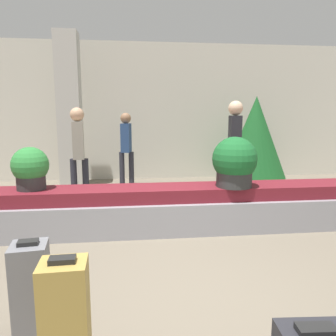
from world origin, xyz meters
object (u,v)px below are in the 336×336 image
potted_plant_0 (235,163)px  decorated_tree (255,137)px  suitcase_3 (31,288)px  traveler_1 (126,144)px  suitcase_1 (66,323)px  potted_plant_1 (30,168)px  pillar (70,112)px  traveler_2 (78,147)px  traveler_0 (235,142)px

potted_plant_0 → decorated_tree: bearing=63.7°
suitcase_3 → traveler_1: traveler_1 is taller
suitcase_1 → potted_plant_1: (-0.88, 2.54, 0.49)m
pillar → traveler_2: pillar is taller
traveler_1 → potted_plant_1: bearing=-13.8°
suitcase_1 → suitcase_3: size_ratio=1.13×
potted_plant_1 → traveler_2: 1.46m
pillar → potted_plant_0: (2.60, -2.97, -0.68)m
suitcase_3 → decorated_tree: bearing=46.7°
potted_plant_0 → potted_plant_1: 2.64m
pillar → potted_plant_1: pillar is taller
traveler_1 → decorated_tree: bearing=99.0°
potted_plant_1 → traveler_0: bearing=21.4°
traveler_0 → traveler_2: size_ratio=1.07×
suitcase_3 → decorated_tree: (3.44, 4.64, 0.73)m
decorated_tree → traveler_0: bearing=-123.3°
suitcase_3 → traveler_2: traveler_2 is taller
suitcase_3 → potted_plant_0: bearing=35.4°
traveler_2 → potted_plant_1: bearing=158.3°
pillar → traveler_0: size_ratio=1.80×
potted_plant_1 → decorated_tree: 4.78m
traveler_2 → traveler_0: bearing=-100.4°
traveler_0 → traveler_1: 2.39m
traveler_1 → decorated_tree: 2.81m
suitcase_3 → traveler_0: size_ratio=0.38×
suitcase_3 → potted_plant_0: 2.87m
suitcase_1 → potted_plant_0: (1.75, 2.39, 0.54)m
decorated_tree → traveler_1: bearing=178.8°
suitcase_1 → suitcase_3: (-0.34, 0.51, -0.05)m
suitcase_1 → traveler_2: 4.02m
suitcase_3 → traveler_2: 3.50m
traveler_1 → decorated_tree: (2.80, -0.06, 0.13)m
pillar → suitcase_3: (0.52, -4.85, -1.27)m
potted_plant_0 → potted_plant_1: size_ratio=1.22×
suitcase_1 → potted_plant_0: potted_plant_0 is taller
pillar → traveler_2: 1.59m
suitcase_1 → decorated_tree: bearing=56.6°
suitcase_1 → traveler_1: size_ratio=0.49×
suitcase_1 → decorated_tree: 6.05m
suitcase_3 → traveler_1: bearing=75.5°
suitcase_1 → suitcase_3: bearing=121.1°
potted_plant_1 → decorated_tree: bearing=33.2°
potted_plant_0 → decorated_tree: size_ratio=0.34×
potted_plant_0 → traveler_2: size_ratio=0.40×
traveler_0 → decorated_tree: 1.69m
suitcase_3 → potted_plant_1: (-0.55, 2.02, 0.54)m
potted_plant_1 → decorated_tree: (3.99, 2.61, 0.19)m
traveler_0 → potted_plant_1: bearing=118.8°
pillar → suitcase_3: pillar is taller
suitcase_1 → traveler_2: bearing=94.8°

